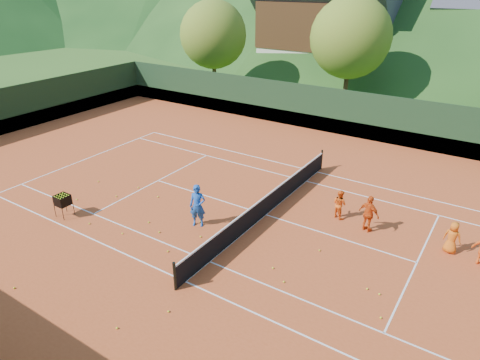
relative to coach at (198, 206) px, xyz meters
The scene contains 34 objects.
ground 3.16m from the coach, 50.04° to the left, with size 400.00×400.00×0.00m, color #2C5019.
clay_court 3.16m from the coach, 50.04° to the left, with size 40.00×24.00×0.02m, color #AE421C.
coach is the anchor object (origin of this frame).
student_a 6.08m from the coach, 39.60° to the left, with size 0.63×0.49×1.30m, color #ED5C15.
student_b 6.99m from the coach, 29.63° to the left, with size 0.93×0.39×1.58m, color #D44912.
student_c 9.90m from the coach, 21.84° to the left, with size 0.63×0.41×1.29m, color #D86113.
tennis_ball_0 2.38m from the coach, 83.55° to the right, with size 0.07×0.07×0.07m, color #CCDF25.
tennis_ball_1 6.38m from the coach, 167.51° to the right, with size 0.07×0.07×0.07m, color #CCDF25.
tennis_ball_2 4.89m from the coach, 166.49° to the left, with size 0.07×0.07×0.07m, color #CCDF25.
tennis_ball_3 0.92m from the coach, 107.42° to the left, with size 0.07×0.07×0.07m, color #CCDF25.
tennis_ball_4 2.31m from the coach, 151.23° to the right, with size 0.07×0.07×0.07m, color #CCDF25.
tennis_ball_5 4.95m from the coach, behind, with size 0.07×0.07×0.07m, color #CCDF25.
tennis_ball_6 1.89m from the coach, 125.04° to the right, with size 0.07×0.07×0.07m, color #CCDF25.
tennis_ball_7 4.29m from the coach, 12.45° to the right, with size 0.07×0.07×0.07m, color #CCDF25.
tennis_ball_8 3.42m from the coach, 163.62° to the left, with size 0.07×0.07×0.07m, color #CCDF25.
tennis_ball_9 8.22m from the coach, ahead, with size 0.07×0.07×0.07m, color #CCDF25.
tennis_ball_10 5.30m from the coach, 61.99° to the right, with size 0.07×0.07×0.07m, color #CCDF25.
tennis_ball_11 7.35m from the coach, ahead, with size 0.07×0.07×0.07m, color #CCDF25.
tennis_ball_12 1.32m from the coach, 46.37° to the right, with size 0.07×0.07×0.07m, color #CCDF25.
tennis_ball_13 4.71m from the coach, 147.53° to the right, with size 0.07×0.07×0.07m, color #CCDF25.
tennis_ball_14 5.23m from the coach, 11.54° to the left, with size 0.07×0.07×0.07m, color #CCDF25.
tennis_ball_15 6.27m from the coach, 74.60° to the right, with size 0.07×0.07×0.07m, color #CCDF25.
tennis_ball_16 3.24m from the coach, 133.54° to the right, with size 0.07×0.07×0.07m, color #CCDF25.
tennis_ball_17 7.17m from the coach, 111.69° to the right, with size 0.07×0.07×0.07m, color #CCDF25.
tennis_ball_18 7.77m from the coach, ahead, with size 0.07×0.07×0.07m, color #CCDF25.
tennis_ball_19 5.06m from the coach, 15.95° to the right, with size 0.07×0.07×0.07m, color #CCDF25.
tennis_ball_20 6.96m from the coach, behind, with size 0.07×0.07×0.07m, color #CCDF25.
court_lines 3.15m from the coach, 50.04° to the left, with size 23.83×11.03×0.00m.
tennis_net 3.04m from the coach, 50.04° to the left, with size 0.10×12.07×1.10m.
perimeter_fence 3.03m from the coach, 50.04° to the left, with size 40.40×24.24×3.00m.
ball_hopper 5.96m from the coach, 154.38° to the right, with size 0.57×0.57×1.00m.
chalet_left 33.63m from the coach, 104.01° to the left, with size 13.80×9.93×12.92m.
tree_a 25.01m from the coach, 124.70° to the left, with size 6.00×6.00×7.88m.
tree_b 22.80m from the coach, 95.29° to the left, with size 6.40×6.40×8.40m.
Camera 1 is at (8.01, -14.30, 9.45)m, focal length 32.00 mm.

